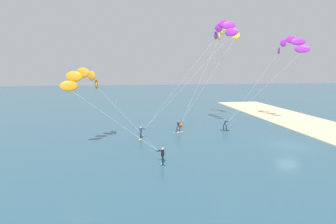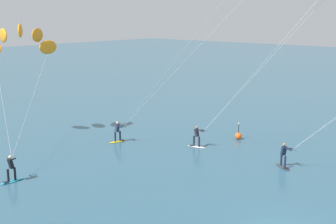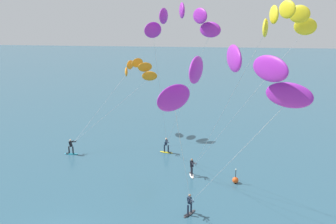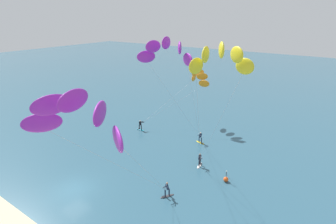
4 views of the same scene
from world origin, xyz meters
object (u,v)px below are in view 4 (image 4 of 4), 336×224
at_px(kitesurfer_mid_water, 168,56).
at_px(kitesurfer_downwind, 196,79).
at_px(kitesurfer_nearshore, 82,121).
at_px(kitesurfer_far_out, 219,68).
at_px(marker_buoy, 226,179).

distance_m(kitesurfer_mid_water, kitesurfer_downwind, 19.48).
distance_m(kitesurfer_nearshore, kitesurfer_downwind, 31.23).
xyz_separation_m(kitesurfer_far_out, marker_buoy, (-1.62, 7.43, -13.72)).
height_order(kitesurfer_far_out, marker_buoy, kitesurfer_far_out).
bearing_deg(marker_buoy, kitesurfer_mid_water, -137.23).
xyz_separation_m(kitesurfer_nearshore, kitesurfer_downwind, (-9.42, 29.42, -4.56)).
height_order(kitesurfer_nearshore, kitesurfer_downwind, kitesurfer_nearshore).
bearing_deg(kitesurfer_far_out, kitesurfer_nearshore, -110.68).
bearing_deg(marker_buoy, kitesurfer_downwind, 131.00).
relative_size(kitesurfer_nearshore, kitesurfer_downwind, 1.38).
bearing_deg(kitesurfer_downwind, kitesurfer_mid_water, -69.39).
xyz_separation_m(kitesurfer_nearshore, kitesurfer_mid_water, (-2.92, 12.13, 1.61)).
distance_m(kitesurfer_far_out, kitesurfer_downwind, 24.88).
height_order(kitesurfer_nearshore, kitesurfer_mid_water, kitesurfer_mid_water).
bearing_deg(marker_buoy, kitesurfer_nearshore, -96.24).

